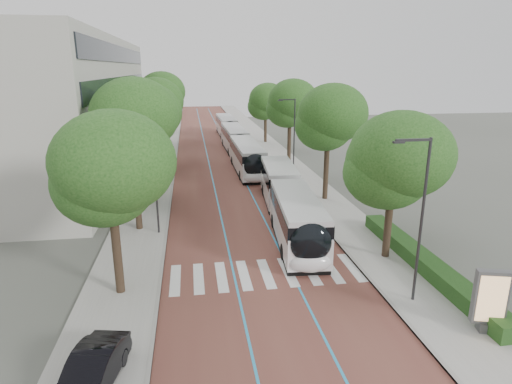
% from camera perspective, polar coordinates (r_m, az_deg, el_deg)
% --- Properties ---
extents(ground, '(160.00, 160.00, 0.00)m').
position_cam_1_polar(ground, '(23.40, 1.31, -11.96)').
color(ground, '#51544C').
rests_on(ground, ground).
extents(road, '(11.00, 140.00, 0.02)m').
position_cam_1_polar(road, '(61.41, -5.22, 5.80)').
color(road, brown).
rests_on(road, ground).
extents(sidewalk_left, '(4.00, 140.00, 0.12)m').
position_cam_1_polar(sidewalk_left, '(61.41, -12.26, 5.54)').
color(sidewalk_left, '#9A9892').
rests_on(sidewalk_left, ground).
extents(sidewalk_right, '(4.00, 140.00, 0.12)m').
position_cam_1_polar(sidewalk_right, '(62.30, 1.71, 6.06)').
color(sidewalk_right, '#9A9892').
rests_on(sidewalk_right, ground).
extents(kerb_left, '(0.20, 140.00, 0.14)m').
position_cam_1_polar(kerb_left, '(61.32, -10.48, 5.63)').
color(kerb_left, gray).
rests_on(kerb_left, ground).
extents(kerb_right, '(0.20, 140.00, 0.14)m').
position_cam_1_polar(kerb_right, '(61.98, -0.03, 6.01)').
color(kerb_right, gray).
rests_on(kerb_right, ground).
extents(zebra_crossing, '(10.55, 3.60, 0.01)m').
position_cam_1_polar(zebra_crossing, '(24.29, 1.37, -10.78)').
color(zebra_crossing, silver).
rests_on(zebra_crossing, ground).
extents(lane_line_left, '(0.12, 126.00, 0.01)m').
position_cam_1_polar(lane_line_left, '(61.33, -6.72, 5.76)').
color(lane_line_left, '#2793C6').
rests_on(lane_line_left, road).
extents(lane_line_right, '(0.12, 126.00, 0.01)m').
position_cam_1_polar(lane_line_right, '(61.52, -3.73, 5.86)').
color(lane_line_right, '#2793C6').
rests_on(lane_line_right, road).
extents(office_building, '(18.11, 40.00, 14.00)m').
position_cam_1_polar(office_building, '(50.98, -27.24, 9.91)').
color(office_building, '#A4A398').
rests_on(office_building, ground).
extents(hedge, '(1.20, 14.00, 0.80)m').
position_cam_1_polar(hedge, '(26.18, 21.58, -8.71)').
color(hedge, '#1A3E15').
rests_on(hedge, sidewalk_right).
extents(streetlight_near, '(1.82, 0.20, 8.00)m').
position_cam_1_polar(streetlight_near, '(21.06, 20.95, -2.10)').
color(streetlight_near, '#2D2D2F').
rests_on(streetlight_near, sidewalk_right).
extents(streetlight_far, '(1.82, 0.20, 8.00)m').
position_cam_1_polar(streetlight_far, '(43.97, 4.90, 8.02)').
color(streetlight_far, '#2D2D2F').
rests_on(streetlight_far, sidewalk_right).
extents(lamp_post_left, '(0.14, 0.14, 8.00)m').
position_cam_1_polar(lamp_post_left, '(29.23, -13.30, 2.07)').
color(lamp_post_left, '#2D2D2F').
rests_on(lamp_post_left, sidewalk_left).
extents(trees_left, '(6.24, 60.71, 10.05)m').
position_cam_1_polar(trees_left, '(46.20, -13.74, 10.73)').
color(trees_left, black).
rests_on(trees_left, ground).
extents(trees_right, '(5.85, 47.75, 9.34)m').
position_cam_1_polar(trees_right, '(43.44, 6.55, 9.91)').
color(trees_right, black).
rests_on(trees_right, ground).
extents(lead_bus, '(4.01, 18.54, 3.20)m').
position_cam_1_polar(lead_bus, '(31.20, 4.34, -1.40)').
color(lead_bus, black).
rests_on(lead_bus, ground).
extents(bus_queued_0, '(2.65, 12.42, 3.20)m').
position_cam_1_polar(bus_queued_0, '(46.59, -1.16, 4.55)').
color(bus_queued_0, silver).
rests_on(bus_queued_0, ground).
extents(bus_queued_1, '(2.78, 12.45, 3.20)m').
position_cam_1_polar(bus_queued_1, '(59.23, -2.86, 7.05)').
color(bus_queued_1, silver).
rests_on(bus_queued_1, ground).
extents(bus_queued_2, '(2.75, 12.44, 3.20)m').
position_cam_1_polar(bus_queued_2, '(72.51, -3.95, 8.72)').
color(bus_queued_2, silver).
rests_on(bus_queued_2, ground).
extents(ad_panel, '(1.42, 0.72, 2.85)m').
position_cam_1_polar(ad_panel, '(21.09, 28.74, -12.52)').
color(ad_panel, '#59595B').
rests_on(ad_panel, sidewalk_right).
extents(parked_car, '(2.28, 4.39, 1.38)m').
position_cam_1_polar(parked_car, '(17.24, -21.08, -21.47)').
color(parked_car, black).
rests_on(parked_car, sidewalk_left).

